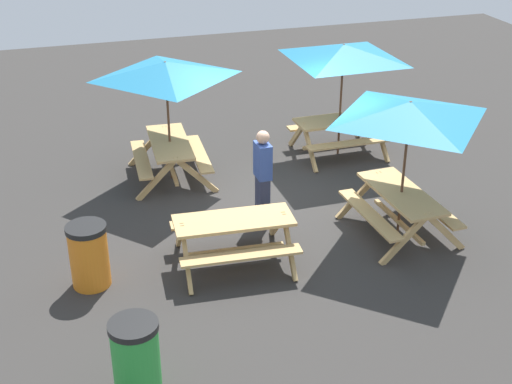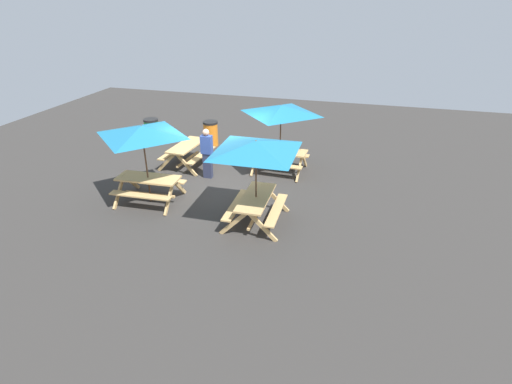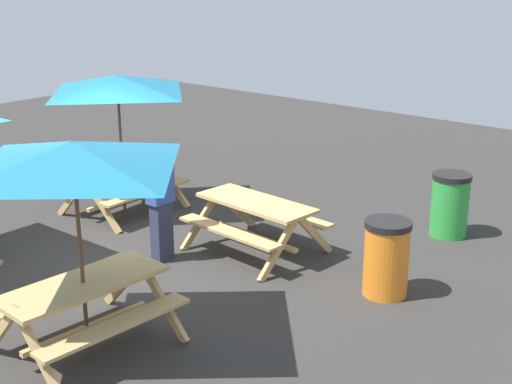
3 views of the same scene
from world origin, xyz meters
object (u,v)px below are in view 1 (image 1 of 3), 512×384
picnic_table_0 (234,231)px  trash_bin_orange (89,255)px  picnic_table_3 (409,121)px  person_standing (263,175)px  picnic_table_1 (343,60)px  picnic_table_2 (166,78)px  trash_bin_green (136,357)px

picnic_table_0 → trash_bin_orange: size_ratio=1.93×
picnic_table_3 → person_standing: picnic_table_3 is taller
picnic_table_1 → trash_bin_orange: picnic_table_1 is taller
picnic_table_1 → person_standing: picnic_table_1 is taller
picnic_table_0 → picnic_table_3: picnic_table_3 is taller
trash_bin_orange → person_standing: (2.96, 1.05, 0.39)m
picnic_table_2 → trash_bin_green: bearing=168.3°
picnic_table_1 → trash_bin_orange: 6.48m
picnic_table_0 → person_standing: size_ratio=1.13×
picnic_table_0 → picnic_table_3: bearing=5.5°
trash_bin_orange → trash_bin_green: 2.46m
person_standing → picnic_table_0: bearing=-37.3°
picnic_table_2 → trash_bin_orange: size_ratio=2.38×
picnic_table_0 → picnic_table_1: 4.87m
person_standing → trash_bin_orange: bearing=-71.4°
picnic_table_3 → trash_bin_green: (-4.69, -2.47, -1.49)m
picnic_table_3 → trash_bin_green: size_ratio=2.38×
trash_bin_orange → picnic_table_2: bearing=60.6°
picnic_table_2 → picnic_table_0: bearing=-170.9°
picnic_table_3 → trash_bin_orange: (-5.00, -0.03, -1.49)m
picnic_table_2 → trash_bin_green: size_ratio=2.38×
trash_bin_green → person_standing: person_standing is taller
picnic_table_2 → trash_bin_green: picnic_table_2 is taller
trash_bin_orange → trash_bin_green: bearing=-82.7°
picnic_table_3 → trash_bin_orange: 5.22m
trash_bin_orange → picnic_table_3: bearing=0.4°
person_standing → picnic_table_3: bearing=62.6°
picnic_table_0 → person_standing: person_standing is taller
picnic_table_3 → trash_bin_green: 5.50m
trash_bin_green → person_standing: 4.40m
picnic_table_1 → trash_bin_orange: size_ratio=2.89×
picnic_table_0 → picnic_table_2: size_ratio=0.81×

